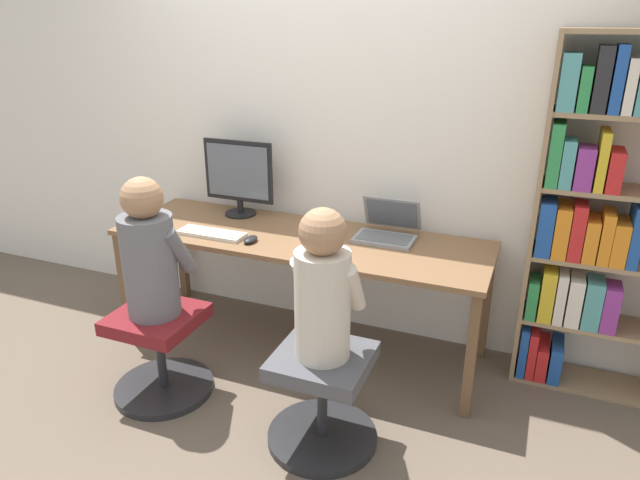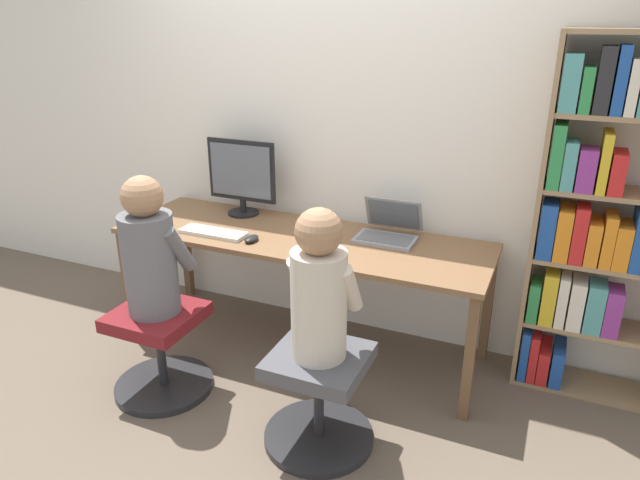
{
  "view_description": "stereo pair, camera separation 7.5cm",
  "coord_description": "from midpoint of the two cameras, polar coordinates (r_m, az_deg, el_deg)",
  "views": [
    {
      "loc": [
        1.25,
        -2.44,
        1.9
      ],
      "look_at": [
        0.2,
        0.16,
        0.79
      ],
      "focal_mm": 32.0,
      "sensor_mm": 36.0,
      "label": 1
    },
    {
      "loc": [
        1.32,
        -2.41,
        1.9
      ],
      "look_at": [
        0.2,
        0.16,
        0.79
      ],
      "focal_mm": 32.0,
      "sensor_mm": 36.0,
      "label": 2
    }
  ],
  "objects": [
    {
      "name": "laptop",
      "position": [
        3.24,
        6.04,
        0.98
      ],
      "size": [
        0.33,
        0.31,
        0.22
      ],
      "color": "gray",
      "rests_on": "desk"
    },
    {
      "name": "ground_plane",
      "position": [
        3.34,
        -5.03,
        -13.23
      ],
      "size": [
        14.0,
        14.0,
        0.0
      ],
      "primitive_type": "plane",
      "color": "brown"
    },
    {
      "name": "keyboard",
      "position": [
        3.33,
        -11.43,
        0.65
      ],
      "size": [
        0.4,
        0.13,
        0.03
      ],
      "color": "silver",
      "rests_on": "desk"
    },
    {
      "name": "office_chair_right",
      "position": [
        2.75,
        -0.57,
        -15.32
      ],
      "size": [
        0.53,
        0.53,
        0.48
      ],
      "color": "#262628",
      "rests_on": "ground_plane"
    },
    {
      "name": "person_at_laptop",
      "position": [
        2.46,
        -0.58,
        -4.96
      ],
      "size": [
        0.3,
        0.3,
        0.69
      ],
      "color": "beige",
      "rests_on": "office_chair_right"
    },
    {
      "name": "desk",
      "position": [
        3.29,
        -2.73,
        -0.61
      ],
      "size": [
        2.17,
        0.68,
        0.72
      ],
      "color": "brown",
      "rests_on": "ground_plane"
    },
    {
      "name": "wall_back",
      "position": [
        3.47,
        -0.08,
        11.63
      ],
      "size": [
        10.0,
        0.05,
        2.6
      ],
      "color": "white",
      "rests_on": "ground_plane"
    },
    {
      "name": "computer_mouse_by_keyboard",
      "position": [
        3.19,
        -7.63,
        0.06
      ],
      "size": [
        0.06,
        0.11,
        0.03
      ],
      "color": "black",
      "rests_on": "desk"
    },
    {
      "name": "bookshelf",
      "position": [
        3.13,
        25.26,
        1.31
      ],
      "size": [
        0.8,
        0.28,
        1.85
      ],
      "color": "#997A56",
      "rests_on": "ground_plane"
    },
    {
      "name": "person_at_monitor",
      "position": [
        2.94,
        -17.42,
        -1.28
      ],
      "size": [
        0.32,
        0.31,
        0.72
      ],
      "color": "slate",
      "rests_on": "office_chair_left"
    },
    {
      "name": "office_chair_left",
      "position": [
        3.19,
        -16.36,
        -10.56
      ],
      "size": [
        0.53,
        0.53,
        0.48
      ],
      "color": "#262628",
      "rests_on": "ground_plane"
    },
    {
      "name": "desktop_monitor",
      "position": [
        3.58,
        -8.74,
        6.23
      ],
      "size": [
        0.46,
        0.2,
        0.47
      ],
      "color": "black",
      "rests_on": "desk"
    }
  ]
}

